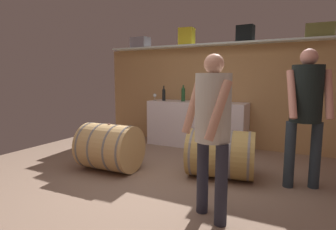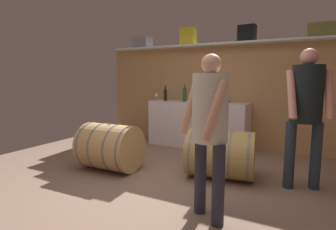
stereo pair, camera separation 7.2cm
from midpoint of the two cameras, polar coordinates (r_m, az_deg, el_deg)
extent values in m
cube|color=#8B6F5C|center=(3.94, 1.74, -12.12)|extent=(6.11, 8.33, 0.02)
cube|color=tan|center=(5.51, 10.77, 3.79)|extent=(4.91, 0.10, 1.92)
cube|color=white|center=(5.39, 10.55, 14.11)|extent=(4.52, 0.40, 0.03)
cube|color=gray|center=(6.12, -4.96, 14.63)|extent=(0.39, 0.29, 0.22)
cube|color=yellow|center=(5.62, 4.59, 15.81)|extent=(0.30, 0.24, 0.33)
cube|color=black|center=(5.27, 16.37, 15.84)|extent=(0.31, 0.22, 0.29)
cube|color=olive|center=(5.14, 29.54, 14.95)|extent=(0.42, 0.30, 0.22)
cube|color=white|center=(5.36, 6.55, -1.90)|extent=(1.90, 0.54, 0.87)
cylinder|color=#B1C0BB|center=(5.27, 9.57, 3.95)|extent=(0.07, 0.07, 0.24)
sphere|color=#B1C0BB|center=(5.26, 9.60, 5.37)|extent=(0.06, 0.06, 0.06)
cylinder|color=#B1C0BB|center=(5.26, 9.61, 5.83)|extent=(0.03, 0.03, 0.07)
cylinder|color=#26582E|center=(5.39, 3.84, 4.03)|extent=(0.08, 0.08, 0.22)
sphere|color=#26582E|center=(5.38, 3.86, 5.36)|extent=(0.07, 0.07, 0.07)
cylinder|color=#26582E|center=(5.38, 3.86, 5.82)|extent=(0.03, 0.03, 0.07)
cylinder|color=black|center=(5.50, -0.17, 3.99)|extent=(0.07, 0.07, 0.20)
sphere|color=black|center=(5.49, -0.17, 5.14)|extent=(0.06, 0.06, 0.06)
cylinder|color=black|center=(5.49, -0.18, 5.65)|extent=(0.03, 0.03, 0.08)
cylinder|color=white|center=(5.48, -2.04, 2.97)|extent=(0.07, 0.07, 0.00)
cylinder|color=white|center=(5.48, -2.04, 3.40)|extent=(0.01, 0.01, 0.08)
sphere|color=white|center=(5.48, -2.05, 4.09)|extent=(0.07, 0.07, 0.07)
sphere|color=maroon|center=(5.48, -2.05, 3.98)|extent=(0.04, 0.04, 0.04)
cone|color=red|center=(5.24, 12.65, 3.15)|extent=(0.11, 0.11, 0.11)
cylinder|color=tan|center=(3.76, 11.33, -7.91)|extent=(0.95, 0.76, 0.63)
cylinder|color=gray|center=(3.82, 5.91, -7.54)|extent=(0.13, 0.64, 0.64)
cylinder|color=gray|center=(3.78, 9.24, -7.77)|extent=(0.13, 0.64, 0.64)
cylinder|color=gray|center=(3.75, 13.43, -8.03)|extent=(0.13, 0.64, 0.64)
cylinder|color=gray|center=(3.74, 16.88, -8.21)|extent=(0.13, 0.64, 0.64)
cylinder|color=#82404E|center=(3.69, 11.46, -3.08)|extent=(0.04, 0.04, 0.01)
cylinder|color=tan|center=(4.09, -11.38, -6.46)|extent=(0.82, 0.68, 0.66)
cylinder|color=slate|center=(4.30, -14.96, -5.87)|extent=(0.05, 0.67, 0.67)
cylinder|color=slate|center=(4.17, -12.79, -6.23)|extent=(0.05, 0.67, 0.67)
cylinder|color=slate|center=(4.02, -9.92, -6.70)|extent=(0.05, 0.67, 0.67)
cylinder|color=slate|center=(3.90, -7.42, -7.09)|extent=(0.05, 0.67, 0.67)
cylinder|color=#8E574A|center=(4.02, -11.51, -1.85)|extent=(0.04, 0.04, 0.01)
cylinder|color=#282937|center=(2.79, 7.43, -12.35)|extent=(0.11, 0.11, 0.75)
cylinder|color=#282937|center=(2.58, 11.14, -14.09)|extent=(0.11, 0.11, 0.75)
cylinder|color=beige|center=(2.52, 9.54, 1.48)|extent=(0.33, 0.33, 0.62)
sphere|color=tan|center=(2.51, 9.75, 10.36)|extent=(0.18, 0.18, 0.18)
cylinder|color=tan|center=(2.62, 5.42, 1.76)|extent=(0.19, 0.24, 0.52)
cylinder|color=tan|center=(2.32, 10.54, 0.90)|extent=(0.21, 0.27, 0.51)
cylinder|color=#27313B|center=(3.66, 24.34, -7.59)|extent=(0.12, 0.12, 0.81)
cylinder|color=#27313B|center=(3.76, 28.69, -7.45)|extent=(0.12, 0.12, 0.81)
cylinder|color=black|center=(3.60, 27.25, 3.89)|extent=(0.35, 0.35, 0.67)
sphere|color=tan|center=(3.60, 27.68, 10.57)|extent=(0.19, 0.19, 0.19)
cylinder|color=tan|center=(3.43, 24.71, 3.89)|extent=(0.18, 0.28, 0.56)
cylinder|color=tan|center=(3.58, 30.83, 3.63)|extent=(0.16, 0.24, 0.56)
camera|label=1|loc=(0.04, -89.47, 0.07)|focal=29.53mm
camera|label=2|loc=(0.04, 90.53, -0.07)|focal=29.53mm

